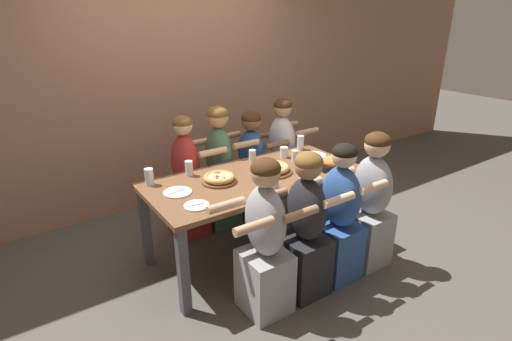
# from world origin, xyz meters

# --- Properties ---
(ground_plane) EXTENTS (18.00, 18.00, 0.00)m
(ground_plane) POSITION_xyz_m (0.00, 0.00, 0.00)
(ground_plane) COLOR #514C47
(ground_plane) RESTS_ON ground
(restaurant_back_panel) EXTENTS (10.00, 0.06, 3.20)m
(restaurant_back_panel) POSITION_xyz_m (0.00, 1.51, 1.60)
(restaurant_back_panel) COLOR #9E7056
(restaurant_back_panel) RESTS_ON ground
(dining_table) EXTENTS (1.87, 0.87, 0.75)m
(dining_table) POSITION_xyz_m (0.00, 0.00, 0.67)
(dining_table) COLOR brown
(dining_table) RESTS_ON ground
(pizza_board_main) EXTENTS (0.29, 0.29, 0.06)m
(pizza_board_main) POSITION_xyz_m (-0.33, 0.06, 0.79)
(pizza_board_main) COLOR brown
(pizza_board_main) RESTS_ON dining_table
(pizza_board_second) EXTENTS (0.36, 0.36, 0.07)m
(pizza_board_second) POSITION_xyz_m (0.16, -0.01, 0.79)
(pizza_board_second) COLOR brown
(pizza_board_second) RESTS_ON dining_table
(skillet_bowl) EXTENTS (0.31, 0.22, 0.13)m
(skillet_bowl) POSITION_xyz_m (0.63, -0.27, 0.81)
(skillet_bowl) COLOR black
(skillet_bowl) RESTS_ON dining_table
(empty_plate_a) EXTENTS (0.22, 0.22, 0.02)m
(empty_plate_a) POSITION_xyz_m (-0.70, 0.06, 0.76)
(empty_plate_a) COLOR white
(empty_plate_a) RESTS_ON dining_table
(empty_plate_b) EXTENTS (0.18, 0.18, 0.02)m
(empty_plate_b) POSITION_xyz_m (-0.68, -0.23, 0.76)
(empty_plate_b) COLOR white
(empty_plate_b) RESTS_ON dining_table
(empty_plate_c) EXTENTS (0.22, 0.22, 0.02)m
(empty_plate_c) POSITION_xyz_m (0.76, 0.10, 0.76)
(empty_plate_c) COLOR white
(empty_plate_c) RESTS_ON dining_table
(drinking_glass_a) EXTENTS (0.06, 0.06, 0.12)m
(drinking_glass_a) POSITION_xyz_m (-0.13, -0.31, 0.81)
(drinking_glass_a) COLOR silver
(drinking_glass_a) RESTS_ON dining_table
(drinking_glass_b) EXTENTS (0.06, 0.06, 0.11)m
(drinking_glass_b) POSITION_xyz_m (0.49, 0.08, 0.80)
(drinking_glass_b) COLOR silver
(drinking_glass_b) RESTS_ON dining_table
(drinking_glass_c) EXTENTS (0.07, 0.07, 0.14)m
(drinking_glass_c) POSITION_xyz_m (-0.82, 0.33, 0.82)
(drinking_glass_c) COLOR silver
(drinking_glass_c) RESTS_ON dining_table
(drinking_glass_d) EXTENTS (0.07, 0.07, 0.14)m
(drinking_glass_d) POSITION_xyz_m (-0.03, -0.30, 0.82)
(drinking_glass_d) COLOR silver
(drinking_glass_d) RESTS_ON dining_table
(drinking_glass_e) EXTENTS (0.07, 0.07, 0.10)m
(drinking_glass_e) POSITION_xyz_m (0.19, 0.33, 0.80)
(drinking_glass_e) COLOR silver
(drinking_glass_e) RESTS_ON dining_table
(drinking_glass_f) EXTENTS (0.08, 0.08, 0.10)m
(drinking_glass_f) POSITION_xyz_m (0.48, 0.24, 0.80)
(drinking_glass_f) COLOR silver
(drinking_glass_f) RESTS_ON dining_table
(drinking_glass_g) EXTENTS (0.08, 0.08, 0.12)m
(drinking_glass_g) POSITION_xyz_m (0.28, -0.29, 0.81)
(drinking_glass_g) COLOR silver
(drinking_glass_g) RESTS_ON dining_table
(drinking_glass_h) EXTENTS (0.07, 0.07, 0.15)m
(drinking_glass_h) POSITION_xyz_m (0.77, 0.33, 0.82)
(drinking_glass_h) COLOR silver
(drinking_glass_h) RESTS_ON dining_table
(drinking_glass_i) EXTENTS (0.07, 0.07, 0.13)m
(drinking_glass_i) POSITION_xyz_m (-0.47, 0.33, 0.82)
(drinking_glass_i) COLOR silver
(drinking_glass_i) RESTS_ON dining_table
(diner_near_right) EXTENTS (0.51, 0.40, 1.18)m
(diner_near_right) POSITION_xyz_m (0.71, -0.66, 0.55)
(diner_near_right) COLOR #99999E
(diner_near_right) RESTS_ON ground
(diner_far_midleft) EXTENTS (0.51, 0.40, 1.20)m
(diner_far_midleft) POSITION_xyz_m (-0.35, 0.66, 0.54)
(diner_far_midleft) COLOR #B22D2D
(diner_far_midleft) RESTS_ON ground
(diner_far_center) EXTENTS (0.51, 0.40, 1.24)m
(diner_far_center) POSITION_xyz_m (0.01, 0.66, 0.58)
(diner_far_center) COLOR #477556
(diner_far_center) RESTS_ON ground
(diner_near_midleft) EXTENTS (0.51, 0.40, 1.19)m
(diner_near_midleft) POSITION_xyz_m (-0.37, -0.66, 0.55)
(diner_near_midleft) COLOR #99999E
(diner_near_midleft) RESTS_ON ground
(diner_far_midright) EXTENTS (0.51, 0.40, 1.14)m
(diner_far_midright) POSITION_xyz_m (0.39, 0.66, 0.53)
(diner_far_midright) COLOR #2D5193
(diner_far_midright) RESTS_ON ground
(diner_near_center) EXTENTS (0.51, 0.40, 1.16)m
(diner_near_center) POSITION_xyz_m (-0.00, -0.66, 0.54)
(diner_near_center) COLOR #232328
(diner_near_center) RESTS_ON ground
(diner_far_right) EXTENTS (0.51, 0.40, 1.22)m
(diner_far_right) POSITION_xyz_m (0.79, 0.66, 0.56)
(diner_far_right) COLOR silver
(diner_far_right) RESTS_ON ground
(diner_near_midright) EXTENTS (0.51, 0.40, 1.16)m
(diner_near_midright) POSITION_xyz_m (0.35, -0.66, 0.53)
(diner_near_midright) COLOR #2D5193
(diner_near_midright) RESTS_ON ground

